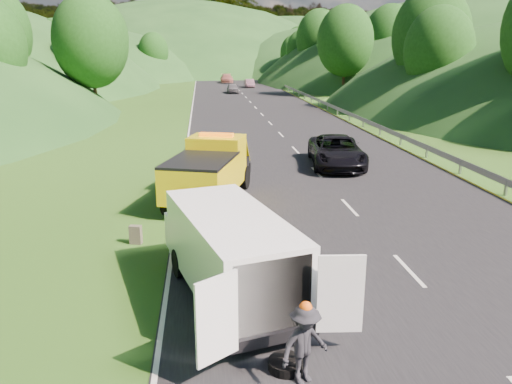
{
  "coord_description": "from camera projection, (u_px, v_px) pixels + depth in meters",
  "views": [
    {
      "loc": [
        -2.82,
        -14.7,
        6.19
      ],
      "look_at": [
        -1.0,
        2.22,
        1.3
      ],
      "focal_mm": 35.0,
      "sensor_mm": 36.0,
      "label": 1
    }
  ],
  "objects": [
    {
      "name": "tow_truck",
      "position": [
        210.0,
        170.0,
        20.84
      ],
      "size": [
        4.02,
        6.65,
        2.69
      ],
      "rotation": [
        0.0,
        0.0,
        -0.3
      ],
      "color": "black",
      "rests_on": "ground"
    },
    {
      "name": "passing_suv",
      "position": [
        336.0,
        166.0,
        27.34
      ],
      "size": [
        3.44,
        6.18,
        1.64
      ],
      "primitive_type": "imported",
      "rotation": [
        0.0,
        0.0,
        -0.13
      ],
      "color": "black",
      "rests_on": "ground"
    },
    {
      "name": "dist_car_a",
      "position": [
        233.0,
        93.0,
        72.53
      ],
      "size": [
        1.62,
        4.03,
        1.37
      ],
      "primitive_type": "imported",
      "color": "#555359",
      "rests_on": "ground"
    },
    {
      "name": "child",
      "position": [
        226.0,
        248.0,
        16.07
      ],
      "size": [
        0.54,
        0.49,
        0.92
      ],
      "primitive_type": "imported",
      "rotation": [
        0.0,
        0.0,
        -0.39
      ],
      "color": "tan",
      "rests_on": "ground"
    },
    {
      "name": "tree_line_right",
      "position": [
        372.0,
        91.0,
        75.74
      ],
      "size": [
        14.0,
        140.0,
        14.0
      ],
      "primitive_type": null,
      "color": "#205418",
      "rests_on": "ground"
    },
    {
      "name": "tree_line_left",
      "position": [
        88.0,
        94.0,
        71.43
      ],
      "size": [
        14.0,
        140.0,
        14.0
      ],
      "primitive_type": null,
      "color": "#205418",
      "rests_on": "ground"
    },
    {
      "name": "road_surface",
      "position": [
        256.0,
        108.0,
        54.57
      ],
      "size": [
        14.0,
        200.0,
        0.02
      ],
      "primitive_type": "cube",
      "color": "black",
      "rests_on": "ground"
    },
    {
      "name": "dist_car_c",
      "position": [
        227.0,
        83.0,
        94.74
      ],
      "size": [
        2.25,
        5.52,
        1.6
      ],
      "primitive_type": "imported",
      "color": "#9F5B4F",
      "rests_on": "ground"
    },
    {
      "name": "suitcase",
      "position": [
        136.0,
        235.0,
        16.39
      ],
      "size": [
        0.43,
        0.3,
        0.63
      ],
      "primitive_type": "cube",
      "rotation": [
        0.0,
        0.0,
        -0.25
      ],
      "color": "brown",
      "rests_on": "ground"
    },
    {
      "name": "woman",
      "position": [
        194.0,
        258.0,
        15.34
      ],
      "size": [
        0.68,
        0.78,
        1.81
      ],
      "primitive_type": "imported",
      "rotation": [
        0.0,
        0.0,
        1.91
      ],
      "color": "white",
      "rests_on": "ground"
    },
    {
      "name": "dist_car_b",
      "position": [
        250.0,
        87.0,
        83.24
      ],
      "size": [
        1.42,
        4.07,
        1.34
      ],
      "primitive_type": "imported",
      "color": "#654351",
      "rests_on": "ground"
    },
    {
      "name": "guardrail",
      "position": [
        299.0,
        97.0,
        67.27
      ],
      "size": [
        0.06,
        140.0,
        1.52
      ],
      "primitive_type": "cube",
      "color": "gray",
      "rests_on": "ground"
    },
    {
      "name": "hills_backdrop",
      "position": [
        233.0,
        71.0,
        145.43
      ],
      "size": [
        201.0,
        288.6,
        44.0
      ],
      "primitive_type": null,
      "color": "#2D5B23",
      "rests_on": "ground"
    },
    {
      "name": "white_van",
      "position": [
        229.0,
        250.0,
        12.6
      ],
      "size": [
        4.41,
        6.99,
        2.31
      ],
      "rotation": [
        0.0,
        0.0,
        0.27
      ],
      "color": "black",
      "rests_on": "ground"
    },
    {
      "name": "worker",
      "position": [
        303.0,
        382.0,
        9.62
      ],
      "size": [
        1.2,
        1.01,
        1.62
      ],
      "primitive_type": "imported",
      "rotation": [
        0.0,
        0.0,
        0.46
      ],
      "color": "black",
      "rests_on": "ground"
    },
    {
      "name": "ground",
      "position": [
        294.0,
        249.0,
        16.04
      ],
      "size": [
        320.0,
        320.0,
        0.0
      ],
      "primitive_type": "plane",
      "color": "#38661E",
      "rests_on": "ground"
    },
    {
      "name": "spare_tire",
      "position": [
        286.0,
        370.0,
        10.0
      ],
      "size": [
        0.72,
        0.72,
        0.2
      ],
      "primitive_type": "cylinder",
      "color": "black",
      "rests_on": "ground"
    }
  ]
}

